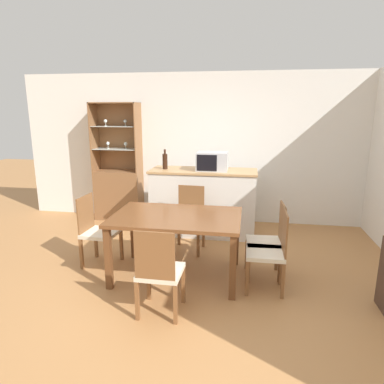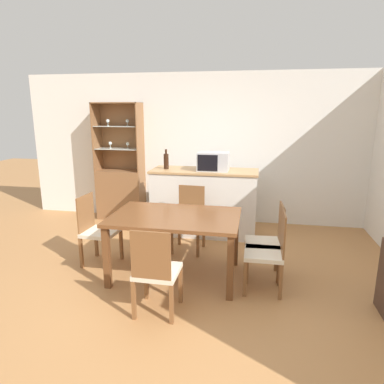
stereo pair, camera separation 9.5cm
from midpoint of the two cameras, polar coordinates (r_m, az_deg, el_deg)
ground_plane at (r=3.87m, az=-2.05°, el=-16.52°), size 18.00×18.00×0.00m
wall_back at (r=5.98m, az=2.87°, el=7.21°), size 6.80×0.06×2.55m
kitchen_counter at (r=5.41m, az=1.37°, el=-1.66°), size 1.65×0.64×1.03m
display_cabinet at (r=6.30m, az=-12.51°, el=0.96°), size 0.82×0.38×2.06m
dining_table at (r=3.98m, az=-3.26°, el=-5.19°), size 1.47×0.96×0.75m
dining_chair_head_near at (r=3.34m, az=-6.29°, el=-13.05°), size 0.41×0.41×0.90m
dining_chair_side_right_near at (r=3.84m, az=12.11°, el=-9.64°), size 0.41×0.41×0.90m
dining_chair_head_far at (r=4.79m, az=-1.09°, el=-4.58°), size 0.43×0.43×0.90m
dining_chair_side_right_far at (r=4.11m, az=11.94°, el=-8.04°), size 0.43×0.43×0.90m
dining_chair_side_left_far at (r=4.52m, az=-16.08°, el=-6.27°), size 0.43×0.43×0.90m
microwave at (r=5.24m, az=2.90°, el=5.14°), size 0.47×0.37×0.28m
wine_bottle at (r=5.38m, az=-5.03°, el=5.17°), size 0.08×0.08×0.31m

